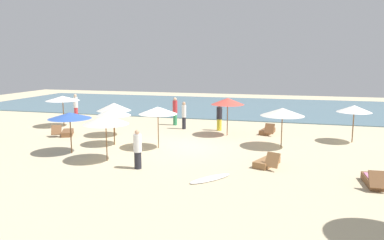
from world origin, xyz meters
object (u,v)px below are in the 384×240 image
(person_2, at_px, (175,111))
(lounger_2, at_px, (267,131))
(umbrella_1, at_px, (63,98))
(lounger_1, at_px, (374,181))
(umbrella_8, at_px, (113,111))
(surfboard, at_px, (210,178))
(umbrella_7, at_px, (70,116))
(umbrella_2, at_px, (228,101))
(umbrella_4, at_px, (114,107))
(lounger_3, at_px, (66,133))
(umbrella_6, at_px, (158,110))
(person_0, at_px, (138,149))
(umbrella_5, at_px, (106,119))
(lounger_4, at_px, (267,162))
(person_3, at_px, (184,115))
(person_1, at_px, (76,106))
(umbrella_3, at_px, (354,109))
(umbrella_0, at_px, (282,112))
(person_4, at_px, (219,117))

(person_2, bearing_deg, lounger_2, -12.37)
(umbrella_1, xyz_separation_m, lounger_1, (17.97, -7.57, -1.74))
(umbrella_8, xyz_separation_m, surfboard, (6.18, -4.29, -1.78))
(umbrella_7, distance_m, lounger_1, 13.50)
(umbrella_2, relative_size, umbrella_4, 1.12)
(person_2, bearing_deg, umbrella_1, -161.12)
(umbrella_1, distance_m, lounger_3, 3.66)
(umbrella_6, relative_size, umbrella_8, 1.06)
(person_0, height_order, person_2, person_2)
(umbrella_7, bearing_deg, lounger_3, 126.51)
(umbrella_5, height_order, lounger_4, umbrella_5)
(umbrella_8, height_order, lounger_4, umbrella_8)
(umbrella_7, distance_m, person_3, 8.35)
(umbrella_6, bearing_deg, lounger_3, 165.88)
(person_1, height_order, person_2, person_2)
(umbrella_2, relative_size, umbrella_6, 1.05)
(umbrella_8, distance_m, person_1, 10.52)
(lounger_4, height_order, person_0, person_0)
(umbrella_6, xyz_separation_m, person_1, (-9.67, 7.76, -1.02))
(umbrella_3, relative_size, person_3, 1.15)
(umbrella_1, height_order, umbrella_3, umbrella_1)
(person_0, bearing_deg, person_2, 99.02)
(lounger_4, bearing_deg, lounger_3, 164.07)
(umbrella_0, bearing_deg, umbrella_2, 145.03)
(umbrella_2, bearing_deg, umbrella_5, -121.60)
(umbrella_4, height_order, person_0, umbrella_4)
(umbrella_0, relative_size, umbrella_7, 1.10)
(person_1, xyz_separation_m, person_3, (9.45, -2.31, -0.02))
(umbrella_6, bearing_deg, umbrella_7, -151.23)
(lounger_3, height_order, lounger_4, lounger_4)
(lounger_2, distance_m, lounger_4, 7.11)
(lounger_1, xyz_separation_m, lounger_4, (-3.94, 1.53, -0.01))
(umbrella_3, distance_m, umbrella_4, 13.61)
(lounger_2, relative_size, person_2, 0.90)
(umbrella_8, relative_size, person_0, 1.22)
(lounger_2, bearing_deg, person_0, -118.24)
(umbrella_8, distance_m, person_2, 6.76)
(umbrella_5, xyz_separation_m, person_0, (1.84, -0.77, -1.07))
(person_0, distance_m, surfboard, 3.39)
(umbrella_8, bearing_deg, umbrella_4, 116.25)
(person_4, bearing_deg, lounger_1, -49.97)
(lounger_1, xyz_separation_m, person_2, (-10.80, 10.03, 0.82))
(umbrella_8, bearing_deg, umbrella_3, 17.83)
(person_3, bearing_deg, umbrella_2, -23.13)
(umbrella_7, bearing_deg, umbrella_3, 24.24)
(umbrella_8, distance_m, surfboard, 7.73)
(umbrella_6, relative_size, person_2, 1.11)
(umbrella_7, bearing_deg, umbrella_2, 43.03)
(umbrella_3, distance_m, person_1, 19.90)
(lounger_2, height_order, person_0, person_0)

